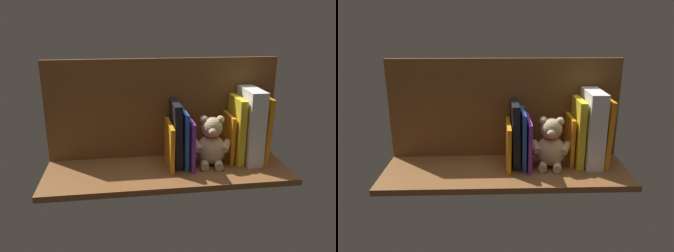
# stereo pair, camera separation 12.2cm
# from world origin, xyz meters

# --- Properties ---
(ground_plane) EXTENTS (0.92, 0.32, 0.02)m
(ground_plane) POSITION_xyz_m (0.00, 0.00, -0.01)
(ground_plane) COLOR brown
(shelf_back_panel) EXTENTS (0.92, 0.02, 0.40)m
(shelf_back_panel) POSITION_xyz_m (0.00, -0.14, 0.20)
(shelf_back_panel) COLOR brown
(shelf_back_panel) RESTS_ON ground_plane
(book_0) EXTENTS (0.03, 0.17, 0.26)m
(book_0) POSITION_xyz_m (-0.37, -0.04, 0.13)
(book_0) COLOR orange
(book_0) RESTS_ON ground_plane
(dictionary_thick_white) EXTENTS (0.06, 0.17, 0.29)m
(dictionary_thick_white) POSITION_xyz_m (-0.33, -0.04, 0.14)
(dictionary_thick_white) COLOR white
(dictionary_thick_white) RESTS_ON ground_plane
(book_1) EXTENTS (0.03, 0.15, 0.26)m
(book_1) POSITION_xyz_m (-0.28, -0.05, 0.13)
(book_1) COLOR yellow
(book_1) RESTS_ON ground_plane
(book_2) EXTENTS (0.01, 0.13, 0.19)m
(book_2) POSITION_xyz_m (-0.25, -0.06, 0.09)
(book_2) COLOR orange
(book_2) RESTS_ON ground_plane
(teddy_bear) EXTENTS (0.16, 0.14, 0.20)m
(teddy_bear) POSITION_xyz_m (-0.17, -0.02, 0.09)
(teddy_bear) COLOR #D1B284
(teddy_bear) RESTS_ON ground_plane
(book_3) EXTENTS (0.01, 0.18, 0.19)m
(book_3) POSITION_xyz_m (-0.09, -0.03, 0.09)
(book_3) COLOR purple
(book_3) RESTS_ON ground_plane
(book_4) EXTENTS (0.02, 0.16, 0.22)m
(book_4) POSITION_xyz_m (-0.07, -0.04, 0.11)
(book_4) COLOR blue
(book_4) RESTS_ON ground_plane
(book_5) EXTENTS (0.03, 0.15, 0.25)m
(book_5) POSITION_xyz_m (-0.04, -0.05, 0.12)
(book_5) COLOR black
(book_5) RESTS_ON ground_plane
(book_6) EXTENTS (0.02, 0.18, 0.17)m
(book_6) POSITION_xyz_m (-0.01, -0.03, 0.08)
(book_6) COLOR orange
(book_6) RESTS_ON ground_plane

